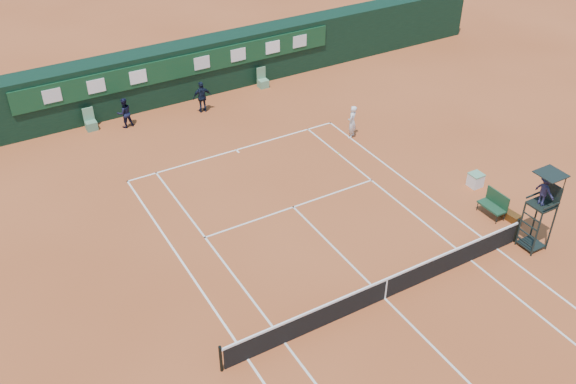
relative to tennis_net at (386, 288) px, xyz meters
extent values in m
plane|color=#B7562B|center=(0.00, 0.00, -0.51)|extent=(90.00, 90.00, 0.00)
cube|color=white|center=(0.00, 11.88, -0.50)|extent=(11.05, 0.08, 0.01)
cube|color=silver|center=(5.49, 0.00, -0.50)|extent=(0.08, 23.85, 0.01)
cube|color=white|center=(-5.49, 0.00, -0.50)|extent=(0.08, 23.85, 0.01)
cube|color=silver|center=(4.12, 0.00, -0.50)|extent=(0.08, 23.85, 0.01)
cube|color=silver|center=(-4.12, 0.00, -0.50)|extent=(0.08, 23.85, 0.01)
cube|color=silver|center=(0.00, 6.40, -0.50)|extent=(8.31, 0.08, 0.01)
cube|color=silver|center=(0.00, 0.00, -0.50)|extent=(0.08, 12.88, 0.01)
cube|color=white|center=(0.00, 11.73, -0.50)|extent=(0.08, 0.30, 0.01)
cube|color=black|center=(0.00, 0.00, -0.06)|extent=(12.60, 0.04, 0.90)
cube|color=white|center=(0.00, 0.00, 0.42)|extent=(12.80, 0.06, 0.08)
cube|color=white|center=(0.00, 0.00, -0.05)|extent=(0.06, 0.05, 0.92)
cylinder|color=black|center=(6.40, 0.00, 0.04)|extent=(0.10, 0.10, 1.10)
cylinder|color=black|center=(-6.40, 0.00, 0.04)|extent=(0.10, 0.10, 1.10)
cube|color=black|center=(0.00, 18.75, 0.99)|extent=(40.00, 1.50, 3.00)
cube|color=#103B20|center=(0.00, 17.94, 1.59)|extent=(18.00, 0.10, 1.20)
cube|color=silver|center=(-7.00, 17.87, 1.59)|extent=(0.90, 0.04, 0.70)
cube|color=silver|center=(-4.80, 17.87, 1.59)|extent=(0.90, 0.04, 0.70)
cube|color=white|center=(-2.60, 17.87, 1.59)|extent=(0.90, 0.04, 0.70)
cube|color=silver|center=(1.00, 17.87, 1.59)|extent=(0.90, 0.04, 0.70)
cube|color=white|center=(3.20, 17.87, 1.59)|extent=(0.90, 0.04, 0.70)
cube|color=white|center=(5.40, 17.87, 1.59)|extent=(0.90, 0.04, 0.70)
cube|color=silver|center=(7.20, 17.87, 1.59)|extent=(0.90, 0.04, 0.70)
cube|color=#558263|center=(-5.50, 17.45, -0.28)|extent=(0.55, 0.50, 0.46)
cube|color=#619570|center=(-5.50, 17.67, 0.29)|extent=(0.55, 0.06, 0.70)
cube|color=#62976F|center=(4.50, 17.45, -0.28)|extent=(0.55, 0.50, 0.46)
cube|color=#598861|center=(4.50, 17.67, 0.29)|extent=(0.55, 0.06, 0.70)
cylinder|color=black|center=(6.31, -0.96, 0.49)|extent=(0.07, 0.07, 2.00)
cylinder|color=black|center=(6.31, -0.16, 0.49)|extent=(0.07, 0.07, 2.00)
cylinder|color=black|center=(7.11, -0.96, 0.49)|extent=(0.07, 0.07, 2.00)
cylinder|color=black|center=(7.11, -0.16, 0.49)|extent=(0.07, 0.07, 2.00)
cube|color=black|center=(6.71, -0.56, 1.53)|extent=(0.85, 0.85, 0.08)
cube|color=black|center=(7.11, -0.56, 1.94)|extent=(0.06, 0.85, 0.80)
cube|color=black|center=(6.71, -0.98, 1.74)|extent=(0.85, 0.05, 0.06)
cube|color=black|center=(6.71, -0.14, 1.74)|extent=(0.85, 0.05, 0.06)
cylinder|color=black|center=(7.11, -0.96, 2.39)|extent=(0.04, 0.04, 1.00)
cylinder|color=black|center=(7.11, -0.16, 2.39)|extent=(0.04, 0.04, 1.00)
cube|color=black|center=(6.76, -0.56, 2.89)|extent=(0.95, 0.95, 0.04)
cube|color=black|center=(6.71, -0.56, -0.36)|extent=(0.80, 0.80, 0.05)
cube|color=black|center=(6.31, -0.56, -0.11)|extent=(0.04, 0.80, 0.04)
cube|color=black|center=(6.31, -0.56, 0.29)|extent=(0.04, 0.80, 0.04)
cube|color=black|center=(6.31, -0.56, 0.69)|extent=(0.04, 0.80, 0.04)
cube|color=black|center=(6.31, -0.56, 1.09)|extent=(0.04, 0.80, 0.04)
imported|color=#1B1B36|center=(6.66, -0.56, 2.21)|extent=(0.47, 0.82, 1.28)
cube|color=#183C27|center=(6.84, 1.74, -0.06)|extent=(0.55, 1.20, 0.08)
cube|color=#183C22|center=(7.09, 1.74, 0.29)|extent=(0.06, 1.20, 0.60)
cylinder|color=black|center=(6.62, 1.19, -0.30)|extent=(0.04, 0.04, 0.41)
cylinder|color=black|center=(7.06, 1.19, -0.30)|extent=(0.04, 0.04, 0.41)
cylinder|color=black|center=(6.62, 2.29, -0.30)|extent=(0.04, 0.04, 0.41)
cylinder|color=black|center=(7.06, 2.29, -0.30)|extent=(0.04, 0.04, 0.41)
cube|color=black|center=(7.36, 1.15, -0.35)|extent=(0.47, 0.90, 0.33)
cube|color=silver|center=(7.84, 3.71, -0.21)|extent=(0.55, 0.55, 0.60)
cube|color=#639873|center=(7.84, 3.71, 0.11)|extent=(0.57, 0.57, 0.05)
sphere|color=#BECC2F|center=(4.12, 9.08, -0.47)|extent=(0.07, 0.07, 0.07)
imported|color=white|center=(5.58, 10.13, 0.35)|extent=(0.75, 0.70, 1.72)
imported|color=black|center=(-3.86, 16.86, 0.29)|extent=(0.81, 0.65, 1.60)
imported|color=black|center=(0.26, 16.40, 0.36)|extent=(1.05, 0.53, 1.73)
camera|label=1|loc=(-11.32, -12.62, 15.60)|focal=40.00mm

